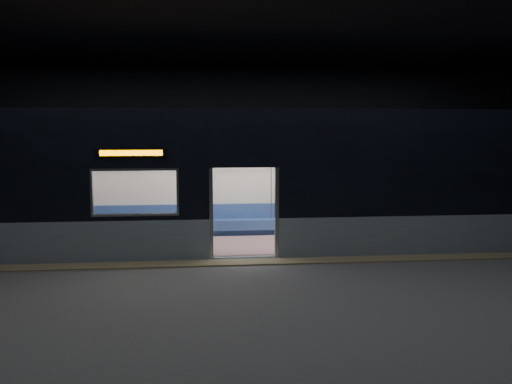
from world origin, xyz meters
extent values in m
cube|color=#47494C|center=(0.00, 0.00, -0.01)|extent=(24.00, 14.00, 0.01)
cube|color=black|center=(0.00, 0.00, 4.98)|extent=(24.00, 14.00, 0.04)
cube|color=black|center=(0.00, 6.98, 2.50)|extent=(24.00, 0.04, 5.00)
cube|color=black|center=(0.00, -6.98, 2.50)|extent=(24.00, 0.04, 5.00)
cube|color=#8C7F59|center=(0.00, 0.55, 0.01)|extent=(22.80, 0.50, 0.03)
cube|color=#85959F|center=(-4.85, 1.06, 0.45)|extent=(8.30, 0.12, 0.90)
cube|color=#85959F|center=(4.85, 1.06, 0.45)|extent=(8.30, 0.12, 0.90)
cube|color=black|center=(-4.85, 1.06, 2.05)|extent=(8.30, 0.12, 2.30)
cube|color=black|center=(4.85, 1.06, 2.05)|extent=(8.30, 0.12, 2.30)
cube|color=black|center=(0.00, 1.06, 2.62)|extent=(1.40, 0.12, 1.15)
cube|color=#B7BABC|center=(-0.74, 1.06, 1.02)|extent=(0.08, 0.14, 2.05)
cube|color=#B7BABC|center=(0.74, 1.06, 1.02)|extent=(0.08, 0.14, 2.05)
cube|color=black|center=(-2.45, 0.98, 2.39)|extent=(1.50, 0.04, 0.18)
cube|color=#FF8E00|center=(-2.45, 0.97, 2.39)|extent=(1.34, 0.03, 0.12)
cube|color=silver|center=(0.00, 3.94, 1.60)|extent=(18.00, 0.12, 3.20)
cube|color=black|center=(0.00, 2.50, 3.28)|extent=(18.00, 3.00, 0.15)
cube|color=#805D5E|center=(0.00, 2.50, 0.02)|extent=(17.76, 2.76, 0.04)
cube|color=silver|center=(0.00, 2.50, 2.35)|extent=(17.76, 2.76, 0.10)
cube|color=#2D4883|center=(0.00, 3.62, 0.24)|extent=(11.00, 0.48, 0.41)
cube|color=#2D4883|center=(0.00, 3.81, 0.65)|extent=(11.00, 0.10, 0.40)
cube|color=#785860|center=(-3.30, 1.41, 0.24)|extent=(4.40, 0.48, 0.41)
cube|color=#785860|center=(3.30, 1.41, 0.24)|extent=(4.40, 0.48, 0.41)
cylinder|color=silver|center=(-0.95, 1.37, 1.17)|extent=(0.04, 0.04, 2.26)
cylinder|color=silver|center=(-0.95, 3.63, 1.17)|extent=(0.04, 0.04, 2.26)
cylinder|color=silver|center=(0.95, 1.37, 1.17)|extent=(0.04, 0.04, 2.26)
cylinder|color=silver|center=(0.95, 3.63, 1.17)|extent=(0.04, 0.04, 2.26)
cylinder|color=silver|center=(0.00, 3.58, 1.95)|extent=(11.00, 0.03, 0.03)
cube|color=black|center=(3.55, 3.41, 0.53)|extent=(0.16, 0.44, 0.15)
cube|color=black|center=(3.75, 3.41, 0.53)|extent=(0.16, 0.44, 0.15)
cylinder|color=black|center=(3.55, 3.20, 0.26)|extent=(0.10, 0.10, 0.43)
cylinder|color=black|center=(3.75, 3.20, 0.26)|extent=(0.10, 0.10, 0.43)
cube|color=#CF6070|center=(3.65, 3.59, 0.54)|extent=(0.38, 0.21, 0.19)
cylinder|color=#CF6070|center=(3.65, 3.62, 0.87)|extent=(0.41, 0.41, 0.49)
sphere|color=tan|center=(3.65, 3.60, 1.22)|extent=(0.20, 0.20, 0.20)
sphere|color=black|center=(3.65, 3.64, 1.26)|extent=(0.21, 0.21, 0.21)
cube|color=black|center=(3.69, 3.33, 0.66)|extent=(0.31, 0.28, 0.13)
cube|color=white|center=(4.80, 3.85, 1.47)|extent=(0.97, 0.03, 0.63)
camera|label=1|loc=(-0.97, -10.93, 2.91)|focal=38.00mm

